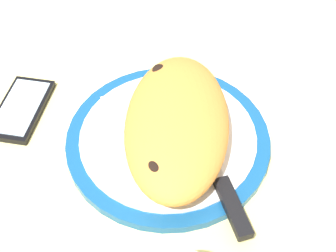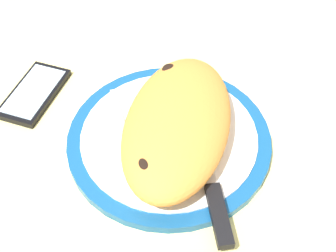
# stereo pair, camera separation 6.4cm
# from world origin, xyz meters

# --- Properties ---
(ground_plane) EXTENTS (1.50, 1.50, 0.03)m
(ground_plane) POSITION_xyz_m (0.00, 0.00, -0.01)
(ground_plane) COLOR #E5D684
(plate) EXTENTS (0.29, 0.29, 0.02)m
(plate) POSITION_xyz_m (0.00, 0.00, 0.01)
(plate) COLOR navy
(plate) RESTS_ON ground_plane
(calzone) EXTENTS (0.29, 0.20, 0.06)m
(calzone) POSITION_xyz_m (0.01, 0.01, 0.05)
(calzone) COLOR orange
(calzone) RESTS_ON plate
(fork) EXTENTS (0.16, 0.06, 0.00)m
(fork) POSITION_xyz_m (0.01, -0.06, 0.02)
(fork) COLOR silver
(fork) RESTS_ON plate
(knife) EXTENTS (0.24, 0.05, 0.01)m
(knife) POSITION_xyz_m (0.10, 0.06, 0.02)
(knife) COLOR silver
(knife) RESTS_ON plate
(smartphone) EXTENTS (0.14, 0.10, 0.01)m
(smartphone) POSITION_xyz_m (-0.10, -0.21, 0.01)
(smartphone) COLOR black
(smartphone) RESTS_ON ground_plane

